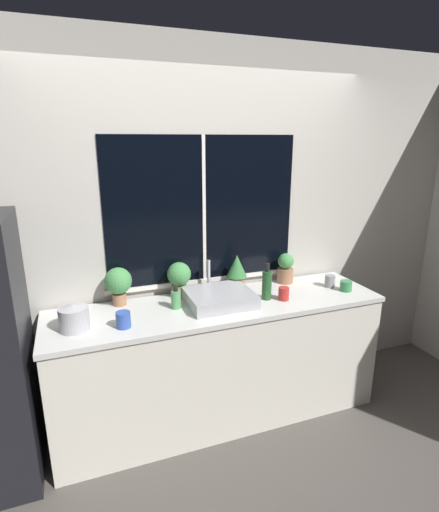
{
  "coord_description": "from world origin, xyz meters",
  "views": [
    {
      "loc": [
        -0.91,
        -2.13,
        2.01
      ],
      "look_at": [
        -0.0,
        0.3,
        1.26
      ],
      "focal_mm": 28.0,
      "sensor_mm": 36.0,
      "label": 1
    }
  ],
  "objects_px": {
    "potted_plant_center_left": "(179,277)",
    "mug_red": "(284,294)",
    "potted_plant_far_left": "(118,283)",
    "potted_plant_far_right": "(286,268)",
    "mug_green": "(346,286)",
    "kettle": "(74,318)",
    "bottle_tall": "(267,284)",
    "sink": "(219,297)",
    "mug_grey": "(330,281)",
    "potted_plant_center_right": "(237,270)",
    "mug_blue": "(123,320)",
    "soap_bottle": "(176,299)"
  },
  "relations": [
    {
      "from": "potted_plant_center_left",
      "to": "mug_red",
      "type": "height_order",
      "value": "potted_plant_center_left"
    },
    {
      "from": "potted_plant_far_left",
      "to": "mug_red",
      "type": "relative_size",
      "value": 2.88
    },
    {
      "from": "potted_plant_far_right",
      "to": "mug_green",
      "type": "xyz_separation_m",
      "value": [
        0.34,
        -0.33,
        -0.08
      ]
    },
    {
      "from": "kettle",
      "to": "bottle_tall",
      "type": "bearing_deg",
      "value": 1.35
    },
    {
      "from": "sink",
      "to": "mug_grey",
      "type": "relative_size",
      "value": 4.81
    },
    {
      "from": "potted_plant_far_left",
      "to": "potted_plant_center_right",
      "type": "relative_size",
      "value": 0.99
    },
    {
      "from": "potted_plant_center_left",
      "to": "mug_green",
      "type": "distance_m",
      "value": 1.27
    },
    {
      "from": "mug_grey",
      "to": "mug_blue",
      "type": "xyz_separation_m",
      "value": [
        -1.61,
        -0.15,
        0.0
      ]
    },
    {
      "from": "mug_green",
      "to": "kettle",
      "type": "xyz_separation_m",
      "value": [
        -1.95,
        0.03,
        0.04
      ]
    },
    {
      "from": "mug_blue",
      "to": "kettle",
      "type": "height_order",
      "value": "kettle"
    },
    {
      "from": "potted_plant_center_left",
      "to": "potted_plant_far_right",
      "type": "relative_size",
      "value": 1.08
    },
    {
      "from": "potted_plant_center_right",
      "to": "bottle_tall",
      "type": "relative_size",
      "value": 1.01
    },
    {
      "from": "potted_plant_far_right",
      "to": "mug_grey",
      "type": "distance_m",
      "value": 0.36
    },
    {
      "from": "potted_plant_far_left",
      "to": "mug_grey",
      "type": "distance_m",
      "value": 1.6
    },
    {
      "from": "mug_grey",
      "to": "soap_bottle",
      "type": "bearing_deg",
      "value": 179.17
    },
    {
      "from": "potted_plant_far_right",
      "to": "soap_bottle",
      "type": "xyz_separation_m",
      "value": [
        -0.95,
        -0.19,
        -0.05
      ]
    },
    {
      "from": "sink",
      "to": "potted_plant_far_left",
      "type": "relative_size",
      "value": 1.67
    },
    {
      "from": "mug_blue",
      "to": "mug_red",
      "type": "bearing_deg",
      "value": 2.23
    },
    {
      "from": "sink",
      "to": "potted_plant_far_right",
      "type": "height_order",
      "value": "sink"
    },
    {
      "from": "mug_red",
      "to": "mug_blue",
      "type": "xyz_separation_m",
      "value": [
        -1.14,
        -0.04,
        0.0
      ]
    },
    {
      "from": "sink",
      "to": "kettle",
      "type": "distance_m",
      "value": 0.96
    },
    {
      "from": "potted_plant_center_right",
      "to": "mug_blue",
      "type": "bearing_deg",
      "value": -158.03
    },
    {
      "from": "mug_grey",
      "to": "mug_blue",
      "type": "distance_m",
      "value": 1.61
    },
    {
      "from": "kettle",
      "to": "potted_plant_far_left",
      "type": "bearing_deg",
      "value": 44.18
    },
    {
      "from": "mug_green",
      "to": "soap_bottle",
      "type": "bearing_deg",
      "value": 174.12
    },
    {
      "from": "potted_plant_far_right",
      "to": "potted_plant_center_right",
      "type": "bearing_deg",
      "value": 180.0
    },
    {
      "from": "potted_plant_center_left",
      "to": "mug_grey",
      "type": "bearing_deg",
      "value": -10.46
    },
    {
      "from": "potted_plant_far_left",
      "to": "mug_grey",
      "type": "xyz_separation_m",
      "value": [
        1.58,
        -0.21,
        -0.12
      ]
    },
    {
      "from": "potted_plant_center_left",
      "to": "bottle_tall",
      "type": "height_order",
      "value": "bottle_tall"
    },
    {
      "from": "potted_plant_far_left",
      "to": "mug_blue",
      "type": "distance_m",
      "value": 0.38
    },
    {
      "from": "mug_red",
      "to": "mug_grey",
      "type": "relative_size",
      "value": 1.0
    },
    {
      "from": "sink",
      "to": "potted_plant_center_left",
      "type": "bearing_deg",
      "value": 135.53
    },
    {
      "from": "potted_plant_far_left",
      "to": "kettle",
      "type": "relative_size",
      "value": 1.52
    },
    {
      "from": "soap_bottle",
      "to": "mug_green",
      "type": "relative_size",
      "value": 1.81
    },
    {
      "from": "soap_bottle",
      "to": "sink",
      "type": "bearing_deg",
      "value": -5.05
    },
    {
      "from": "mug_green",
      "to": "mug_grey",
      "type": "xyz_separation_m",
      "value": [
        -0.06,
        0.12,
        0.01
      ]
    },
    {
      "from": "potted_plant_center_left",
      "to": "mug_green",
      "type": "bearing_deg",
      "value": -15.08
    },
    {
      "from": "potted_plant_far_right",
      "to": "bottle_tall",
      "type": "distance_m",
      "value": 0.4
    },
    {
      "from": "sink",
      "to": "potted_plant_center_right",
      "type": "distance_m",
      "value": 0.33
    },
    {
      "from": "potted_plant_center_left",
      "to": "kettle",
      "type": "distance_m",
      "value": 0.79
    },
    {
      "from": "mug_grey",
      "to": "potted_plant_center_left",
      "type": "bearing_deg",
      "value": 169.54
    },
    {
      "from": "potted_plant_center_right",
      "to": "mug_red",
      "type": "bearing_deg",
      "value": -54.26
    },
    {
      "from": "bottle_tall",
      "to": "potted_plant_center_left",
      "type": "bearing_deg",
      "value": 155.47
    },
    {
      "from": "potted_plant_far_right",
      "to": "mug_blue",
      "type": "xyz_separation_m",
      "value": [
        -1.33,
        -0.37,
        -0.07
      ]
    },
    {
      "from": "sink",
      "to": "mug_grey",
      "type": "bearing_deg",
      "value": 0.54
    },
    {
      "from": "mug_red",
      "to": "mug_grey",
      "type": "distance_m",
      "value": 0.48
    },
    {
      "from": "sink",
      "to": "kettle",
      "type": "relative_size",
      "value": 2.53
    },
    {
      "from": "potted_plant_far_right",
      "to": "potted_plant_center_left",
      "type": "bearing_deg",
      "value": 180.0
    },
    {
      "from": "sink",
      "to": "potted_plant_far_left",
      "type": "bearing_deg",
      "value": 161.33
    },
    {
      "from": "kettle",
      "to": "sink",
      "type": "bearing_deg",
      "value": 4.3
    }
  ]
}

